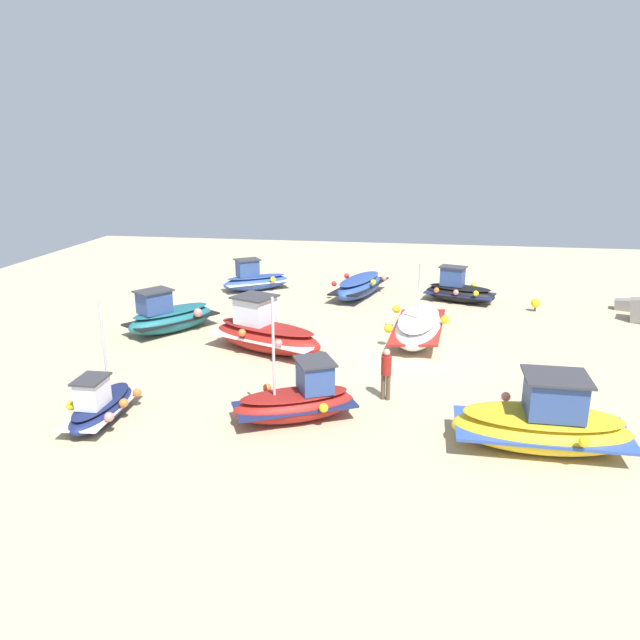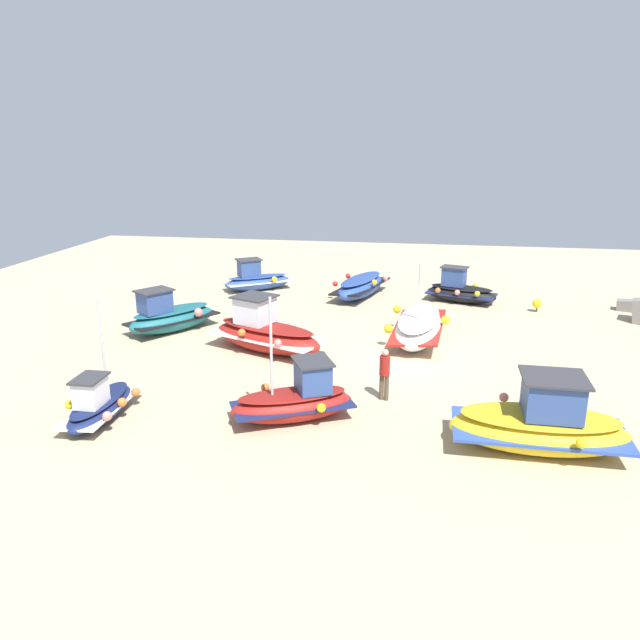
% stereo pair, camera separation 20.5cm
% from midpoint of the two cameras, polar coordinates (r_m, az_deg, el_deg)
% --- Properties ---
extents(ground_plane, '(51.36, 51.36, 0.00)m').
position_cam_midpoint_polar(ground_plane, '(22.90, 8.38, -3.39)').
color(ground_plane, tan).
extents(fishing_boat_0, '(5.32, 2.53, 3.24)m').
position_cam_midpoint_polar(fishing_boat_0, '(24.72, 8.96, -0.59)').
color(fishing_boat_0, white).
rests_on(fishing_boat_0, ground_plane).
extents(fishing_boat_1, '(3.43, 5.01, 2.14)m').
position_cam_midpoint_polar(fishing_boat_1, '(23.13, -5.39, -1.24)').
color(fishing_boat_1, maroon).
rests_on(fishing_boat_1, ground_plane).
extents(fishing_boat_2, '(2.39, 4.60, 2.06)m').
position_cam_midpoint_polar(fishing_boat_2, '(16.93, 19.88, -9.16)').
color(fishing_boat_2, gold).
rests_on(fishing_boat_2, ground_plane).
extents(fishing_boat_3, '(2.84, 3.83, 3.72)m').
position_cam_midpoint_polar(fishing_boat_3, '(17.55, -2.48, -7.55)').
color(fishing_boat_3, maroon).
rests_on(fishing_boat_3, ground_plane).
extents(fishing_boat_4, '(4.89, 2.84, 1.11)m').
position_cam_midpoint_polar(fishing_boat_4, '(31.18, 3.53, 3.21)').
color(fishing_boat_4, '#2D4C9E').
rests_on(fishing_boat_4, ground_plane).
extents(fishing_boat_5, '(4.14, 3.56, 1.92)m').
position_cam_midpoint_polar(fishing_boat_5, '(26.17, -14.16, 0.30)').
color(fishing_boat_5, '#1E6670').
rests_on(fishing_boat_5, ground_plane).
extents(fishing_boat_6, '(3.19, 1.65, 3.47)m').
position_cam_midpoint_polar(fishing_boat_6, '(18.67, -20.20, -7.52)').
color(fishing_boat_6, navy).
rests_on(fishing_boat_6, ground_plane).
extents(fishing_boat_7, '(3.26, 3.82, 1.76)m').
position_cam_midpoint_polar(fishing_boat_7, '(32.70, -6.29, 3.77)').
color(fishing_boat_7, '#2D4C9E').
rests_on(fishing_boat_7, ground_plane).
extents(fishing_boat_8, '(2.34, 3.69, 1.77)m').
position_cam_midpoint_polar(fishing_boat_8, '(30.86, 12.70, 2.72)').
color(fishing_boat_8, black).
rests_on(fishing_boat_8, ground_plane).
extents(person_walking, '(0.32, 0.32, 1.66)m').
position_cam_midpoint_polar(person_walking, '(18.78, 5.91, -4.76)').
color(person_walking, brown).
rests_on(person_walking, ground_plane).
extents(mooring_buoy_0, '(0.44, 0.44, 0.62)m').
position_cam_midpoint_polar(mooring_buoy_0, '(30.13, 19.41, 1.50)').
color(mooring_buoy_0, '#3F3F42').
rests_on(mooring_buoy_0, ground_plane).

